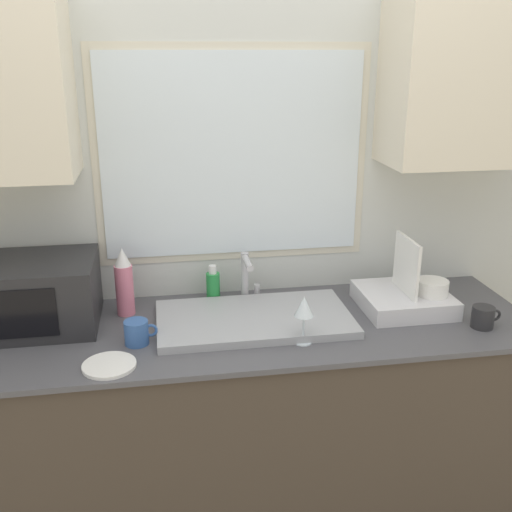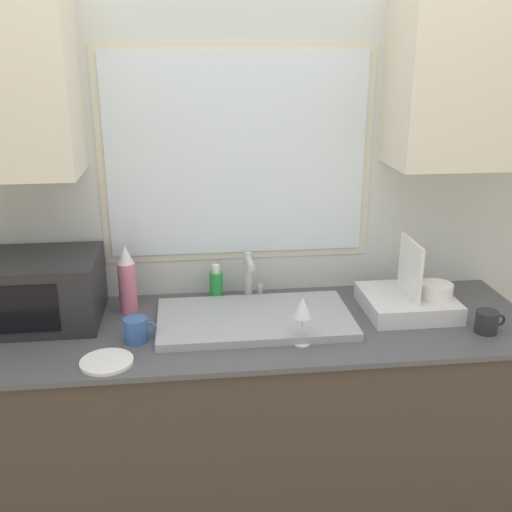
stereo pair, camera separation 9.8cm
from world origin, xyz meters
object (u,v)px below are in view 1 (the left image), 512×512
object	(u,v)px
soap_bottle	(213,286)
spray_bottle	(124,283)
dish_rack	(407,297)
mug_near_sink	(137,332)
microwave	(31,294)
faucet	(247,274)
wine_glass	(304,308)

from	to	relation	value
soap_bottle	spray_bottle	bearing A→B (deg)	-168.43
soap_bottle	dish_rack	bearing A→B (deg)	-15.24
dish_rack	mug_near_sink	bearing A→B (deg)	-172.87
spray_bottle	soap_bottle	size ratio (longest dim) A/B	1.76
spray_bottle	soap_bottle	world-z (taller)	spray_bottle
mug_near_sink	spray_bottle	bearing A→B (deg)	100.23
microwave	mug_near_sink	distance (m)	0.45
faucet	spray_bottle	distance (m)	0.48
faucet	soap_bottle	bearing A→B (deg)	170.39
microwave	wine_glass	size ratio (longest dim) A/B	2.68
dish_rack	wine_glass	bearing A→B (deg)	-155.00
faucet	microwave	world-z (taller)	microwave
faucet	soap_bottle	world-z (taller)	faucet
faucet	mug_near_sink	world-z (taller)	faucet
spray_bottle	wine_glass	size ratio (longest dim) A/B	1.53
microwave	mug_near_sink	xyz separation A→B (m)	(0.38, -0.22, -0.08)
dish_rack	mug_near_sink	xyz separation A→B (m)	(-1.04, -0.13, -0.01)
dish_rack	wine_glass	xyz separation A→B (m)	(-0.47, -0.22, 0.08)
faucet	microwave	size ratio (longest dim) A/B	0.42
mug_near_sink	wine_glass	xyz separation A→B (m)	(0.57, -0.09, 0.09)
microwave	soap_bottle	distance (m)	0.69
faucet	wine_glass	distance (m)	0.42
dish_rack	mug_near_sink	world-z (taller)	dish_rack
dish_rack	soap_bottle	world-z (taller)	dish_rack
mug_near_sink	wine_glass	distance (m)	0.59
soap_bottle	mug_near_sink	xyz separation A→B (m)	(-0.30, -0.33, -0.02)
dish_rack	wine_glass	size ratio (longest dim) A/B	1.93
soap_bottle	wine_glass	bearing A→B (deg)	-57.19
faucet	spray_bottle	world-z (taller)	spray_bottle
faucet	wine_glass	xyz separation A→B (m)	(0.14, -0.40, 0.01)
spray_bottle	mug_near_sink	bearing A→B (deg)	-79.77
faucet	mug_near_sink	distance (m)	0.54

